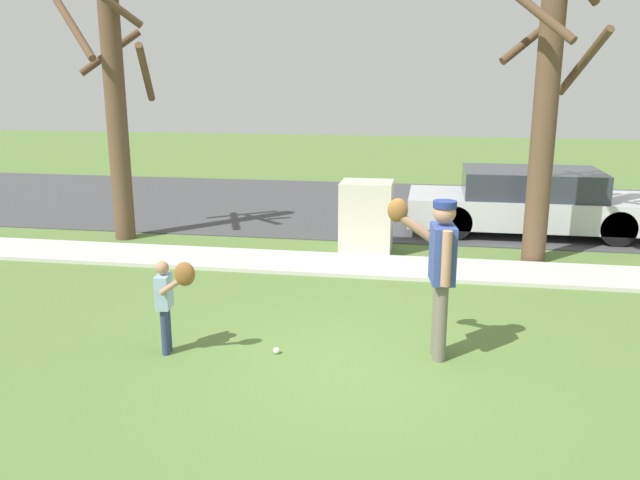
{
  "coord_description": "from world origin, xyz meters",
  "views": [
    {
      "loc": [
        0.64,
        -6.27,
        2.96
      ],
      "look_at": [
        -0.67,
        1.35,
        1.0
      ],
      "focal_mm": 36.24,
      "sensor_mm": 36.0,
      "label": 1
    }
  ],
  "objects_px": {
    "street_tree_near": "(546,100)",
    "person_adult": "(438,261)",
    "street_tree_far": "(116,104)",
    "utility_cabinet": "(366,217)",
    "baseball": "(277,351)",
    "parked_sedan_silver": "(530,202)",
    "person_child": "(169,293)"
  },
  "relations": [
    {
      "from": "street_tree_near",
      "to": "person_adult",
      "type": "bearing_deg",
      "value": -111.61
    },
    {
      "from": "person_adult",
      "to": "street_tree_far",
      "type": "height_order",
      "value": "street_tree_far"
    },
    {
      "from": "street_tree_near",
      "to": "street_tree_far",
      "type": "relative_size",
      "value": 1.05
    },
    {
      "from": "utility_cabinet",
      "to": "street_tree_far",
      "type": "distance_m",
      "value": 4.95
    },
    {
      "from": "baseball",
      "to": "parked_sedan_silver",
      "type": "distance_m",
      "value": 7.25
    },
    {
      "from": "person_adult",
      "to": "baseball",
      "type": "height_order",
      "value": "person_adult"
    },
    {
      "from": "parked_sedan_silver",
      "to": "street_tree_far",
      "type": "bearing_deg",
      "value": -167.33
    },
    {
      "from": "person_child",
      "to": "parked_sedan_silver",
      "type": "xyz_separation_m",
      "value": [
        4.62,
        6.52,
        -0.08
      ]
    },
    {
      "from": "street_tree_near",
      "to": "street_tree_far",
      "type": "bearing_deg",
      "value": 177.42
    },
    {
      "from": "person_child",
      "to": "utility_cabinet",
      "type": "height_order",
      "value": "utility_cabinet"
    },
    {
      "from": "person_child",
      "to": "street_tree_near",
      "type": "distance_m",
      "value": 6.6
    },
    {
      "from": "person_adult",
      "to": "baseball",
      "type": "xyz_separation_m",
      "value": [
        -1.71,
        -0.23,
        -1.04
      ]
    },
    {
      "from": "person_child",
      "to": "baseball",
      "type": "distance_m",
      "value": 1.32
    },
    {
      "from": "person_adult",
      "to": "person_child",
      "type": "xyz_separation_m",
      "value": [
        -2.83,
        -0.43,
        -0.38
      ]
    },
    {
      "from": "person_adult",
      "to": "street_tree_far",
      "type": "bearing_deg",
      "value": -44.96
    },
    {
      "from": "street_tree_near",
      "to": "parked_sedan_silver",
      "type": "height_order",
      "value": "street_tree_near"
    },
    {
      "from": "parked_sedan_silver",
      "to": "utility_cabinet",
      "type": "bearing_deg",
      "value": -147.36
    },
    {
      "from": "person_child",
      "to": "street_tree_far",
      "type": "relative_size",
      "value": 0.23
    },
    {
      "from": "person_adult",
      "to": "parked_sedan_silver",
      "type": "distance_m",
      "value": 6.37
    },
    {
      "from": "person_child",
      "to": "street_tree_far",
      "type": "xyz_separation_m",
      "value": [
        -2.92,
        4.83,
        1.78
      ]
    },
    {
      "from": "baseball",
      "to": "utility_cabinet",
      "type": "bearing_deg",
      "value": 83.08
    },
    {
      "from": "baseball",
      "to": "parked_sedan_silver",
      "type": "bearing_deg",
      "value": 61.03
    },
    {
      "from": "person_adult",
      "to": "person_child",
      "type": "bearing_deg",
      "value": 1.06
    },
    {
      "from": "baseball",
      "to": "street_tree_far",
      "type": "relative_size",
      "value": 0.02
    },
    {
      "from": "person_child",
      "to": "baseball",
      "type": "relative_size",
      "value": 14.74
    },
    {
      "from": "utility_cabinet",
      "to": "street_tree_far",
      "type": "bearing_deg",
      "value": 177.45
    },
    {
      "from": "street_tree_far",
      "to": "parked_sedan_silver",
      "type": "xyz_separation_m",
      "value": [
        7.54,
        1.7,
        -1.86
      ]
    },
    {
      "from": "utility_cabinet",
      "to": "baseball",
      "type": "bearing_deg",
      "value": -96.92
    },
    {
      "from": "person_child",
      "to": "utility_cabinet",
      "type": "relative_size",
      "value": 0.88
    },
    {
      "from": "person_adult",
      "to": "parked_sedan_silver",
      "type": "bearing_deg",
      "value": -113.89
    },
    {
      "from": "person_adult",
      "to": "baseball",
      "type": "bearing_deg",
      "value": 0.02
    },
    {
      "from": "person_child",
      "to": "baseball",
      "type": "bearing_deg",
      "value": 2.62
    }
  ]
}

